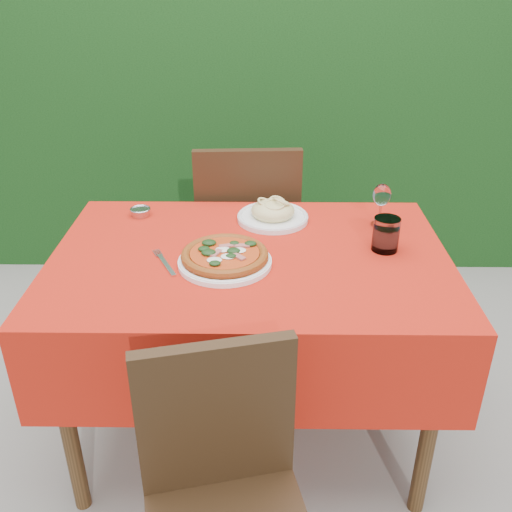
{
  "coord_description": "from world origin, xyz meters",
  "views": [
    {
      "loc": [
        0.04,
        -1.6,
        1.59
      ],
      "look_at": [
        0.02,
        -0.05,
        0.77
      ],
      "focal_mm": 40.0,
      "sensor_mm": 36.0,
      "label": 1
    }
  ],
  "objects_px": {
    "pizza_plate": "(225,257)",
    "water_glass": "(386,236)",
    "steel_ramekin": "(141,212)",
    "pasta_plate": "(273,213)",
    "wine_glass": "(382,197)",
    "chair_far": "(247,233)",
    "fork": "(166,265)",
    "chair_near": "(225,491)"
  },
  "relations": [
    {
      "from": "fork",
      "to": "chair_near",
      "type": "bearing_deg",
      "value": -97.49
    },
    {
      "from": "water_glass",
      "to": "fork",
      "type": "distance_m",
      "value": 0.7
    },
    {
      "from": "chair_near",
      "to": "fork",
      "type": "height_order",
      "value": "chair_near"
    },
    {
      "from": "chair_near",
      "to": "pizza_plate",
      "type": "relative_size",
      "value": 2.87
    },
    {
      "from": "water_glass",
      "to": "steel_ramekin",
      "type": "relative_size",
      "value": 1.62
    },
    {
      "from": "water_glass",
      "to": "steel_ramekin",
      "type": "height_order",
      "value": "water_glass"
    },
    {
      "from": "water_glass",
      "to": "chair_far",
      "type": "bearing_deg",
      "value": 128.93
    },
    {
      "from": "water_glass",
      "to": "steel_ramekin",
      "type": "distance_m",
      "value": 0.88
    },
    {
      "from": "chair_near",
      "to": "chair_far",
      "type": "xyz_separation_m",
      "value": [
        0.02,
        1.28,
        0.06
      ]
    },
    {
      "from": "pasta_plate",
      "to": "steel_ramekin",
      "type": "distance_m",
      "value": 0.48
    },
    {
      "from": "chair_far",
      "to": "steel_ramekin",
      "type": "bearing_deg",
      "value": 35.45
    },
    {
      "from": "wine_glass",
      "to": "fork",
      "type": "relative_size",
      "value": 0.77
    },
    {
      "from": "chair_far",
      "to": "pasta_plate",
      "type": "relative_size",
      "value": 3.69
    },
    {
      "from": "chair_near",
      "to": "steel_ramekin",
      "type": "height_order",
      "value": "chair_near"
    },
    {
      "from": "chair_far",
      "to": "water_glass",
      "type": "distance_m",
      "value": 0.77
    },
    {
      "from": "water_glass",
      "to": "pizza_plate",
      "type": "bearing_deg",
      "value": -168.31
    },
    {
      "from": "steel_ramekin",
      "to": "pasta_plate",
      "type": "bearing_deg",
      "value": -4.09
    },
    {
      "from": "pasta_plate",
      "to": "wine_glass",
      "type": "relative_size",
      "value": 1.65
    },
    {
      "from": "pizza_plate",
      "to": "wine_glass",
      "type": "xyz_separation_m",
      "value": [
        0.52,
        0.29,
        0.08
      ]
    },
    {
      "from": "chair_near",
      "to": "water_glass",
      "type": "height_order",
      "value": "water_glass"
    },
    {
      "from": "steel_ramekin",
      "to": "water_glass",
      "type": "bearing_deg",
      "value": -17.35
    },
    {
      "from": "steel_ramekin",
      "to": "chair_far",
      "type": "bearing_deg",
      "value": 38.77
    },
    {
      "from": "wine_glass",
      "to": "pizza_plate",
      "type": "bearing_deg",
      "value": -150.71
    },
    {
      "from": "pizza_plate",
      "to": "water_glass",
      "type": "relative_size",
      "value": 2.63
    },
    {
      "from": "fork",
      "to": "pasta_plate",
      "type": "bearing_deg",
      "value": 19.67
    },
    {
      "from": "pasta_plate",
      "to": "steel_ramekin",
      "type": "bearing_deg",
      "value": 175.91
    },
    {
      "from": "pizza_plate",
      "to": "water_glass",
      "type": "distance_m",
      "value": 0.52
    },
    {
      "from": "chair_near",
      "to": "steel_ramekin",
      "type": "relative_size",
      "value": 12.24
    },
    {
      "from": "chair_far",
      "to": "pizza_plate",
      "type": "height_order",
      "value": "chair_far"
    },
    {
      "from": "pizza_plate",
      "to": "fork",
      "type": "xyz_separation_m",
      "value": [
        -0.18,
        -0.01,
        -0.02
      ]
    },
    {
      "from": "pasta_plate",
      "to": "wine_glass",
      "type": "xyz_separation_m",
      "value": [
        0.37,
        -0.04,
        0.08
      ]
    },
    {
      "from": "chair_near",
      "to": "pizza_plate",
      "type": "height_order",
      "value": "chair_near"
    },
    {
      "from": "wine_glass",
      "to": "fork",
      "type": "bearing_deg",
      "value": -156.5
    },
    {
      "from": "wine_glass",
      "to": "steel_ramekin",
      "type": "xyz_separation_m",
      "value": [
        -0.85,
        0.07,
        -0.09
      ]
    },
    {
      "from": "chair_far",
      "to": "wine_glass",
      "type": "bearing_deg",
      "value": 138.08
    },
    {
      "from": "pizza_plate",
      "to": "water_glass",
      "type": "bearing_deg",
      "value": 11.69
    },
    {
      "from": "chair_near",
      "to": "fork",
      "type": "xyz_separation_m",
      "value": [
        -0.21,
        0.6,
        0.27
      ]
    },
    {
      "from": "pasta_plate",
      "to": "water_glass",
      "type": "xyz_separation_m",
      "value": [
        0.36,
        -0.23,
        0.02
      ]
    },
    {
      "from": "chair_far",
      "to": "water_glass",
      "type": "xyz_separation_m",
      "value": [
        0.46,
        -0.57,
        0.26
      ]
    },
    {
      "from": "steel_ramekin",
      "to": "wine_glass",
      "type": "bearing_deg",
      "value": -4.88
    },
    {
      "from": "chair_near",
      "to": "steel_ramekin",
      "type": "xyz_separation_m",
      "value": [
        -0.36,
        0.98,
        0.28
      ]
    },
    {
      "from": "chair_near",
      "to": "pasta_plate",
      "type": "xyz_separation_m",
      "value": [
        0.12,
        0.94,
        0.3
      ]
    }
  ]
}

